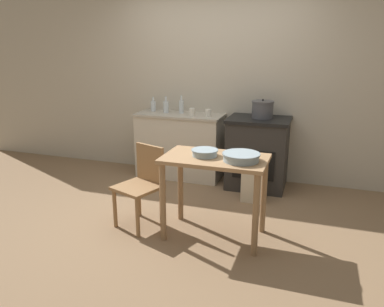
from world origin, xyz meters
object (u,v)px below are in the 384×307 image
Objects in this scene: cup_center at (192,112)px; chair at (142,183)px; stock_pot at (263,109)px; bottle_mid_left at (181,106)px; stove at (258,153)px; bottle_left at (166,106)px; bottle_far_left at (153,106)px; cup_center_left at (208,113)px; work_table at (215,173)px; flour_sack at (252,185)px; mixing_bowl_large at (205,152)px; mixing_bowl_small at (241,157)px.

chair is at bearing -92.13° from cup_center.
stock_pot is 1.11m from bottle_mid_left.
bottle_left is (-1.29, 0.08, 0.52)m from stove.
bottle_far_left is at bearing 162.73° from cup_center.
cup_center_left is at bearing -15.79° from bottle_mid_left.
bottle_mid_left reaches higher than work_table.
bottle_mid_left is (-1.11, 0.62, 0.78)m from flour_sack.
work_table is 3.85× the size of mixing_bowl_large.
flour_sack is at bearing -26.69° from cup_center.
work_table is 1.56m from cup_center_left.
mixing_bowl_large is at bearing -74.75° from cup_center_left.
chair is 1.08m from mixing_bowl_small.
mixing_bowl_small reaches higher than chair.
work_table is 2.11m from bottle_far_left.
flour_sack is 1.18m from mixing_bowl_large.
mixing_bowl_large is (-0.30, -1.47, -0.18)m from stock_pot.
stove reaches higher than work_table.
stove is 1.20m from bottle_mid_left.
bottle_left is (-1.12, 1.53, 0.33)m from work_table.
mixing_bowl_small is at bearing -56.65° from cup_center.
mixing_bowl_small is (0.05, -1.52, -0.17)m from stock_pot.
cup_center_left is at bearing 105.25° from mixing_bowl_large.
cup_center is (-0.70, 1.40, 0.29)m from work_table.
bottle_mid_left is (0.43, -0.03, 0.02)m from bottle_far_left.
stock_pot is at bearing -4.77° from bottle_mid_left.
chair is at bearing -122.72° from stove.
stock_pot is at bearing 39.90° from stove.
work_table is 0.32m from mixing_bowl_small.
stove is 2.28× the size of flour_sack.
bottle_far_left is at bearing 134.01° from mixing_bowl_small.
bottle_mid_left is at bearing -4.27° from bottle_far_left.
work_table is 2.85× the size of mixing_bowl_small.
stock_pot is (0.03, 0.03, 0.56)m from stove.
stove is 3.28× the size of stock_pot.
stock_pot is 0.70m from cup_center_left.
bottle_left reaches higher than mixing_bowl_small.
mixing_bowl_small is (0.08, -1.49, 0.38)m from stove.
bottle_left is at bearing 163.18° from cup_center.
cup_center is (0.05, 1.39, 0.49)m from chair.
work_table is 4.86× the size of bottle_far_left.
stove is at bearing 77.30° from chair.
stock_pot is 2.96× the size of cup_center_left.
bottle_mid_left reaches higher than mixing_bowl_small.
flour_sack is (0.96, 0.93, -0.24)m from chair.
stock_pot reaches higher than bottle_mid_left.
flour_sack is 3.76× the size of cup_center.
stock_pot reaches higher than bottle_left.
chair is at bearing 178.91° from mixing_bowl_large.
bottle_left is 2.13× the size of cup_center.
mixing_bowl_small is (0.25, -0.05, 0.19)m from work_table.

